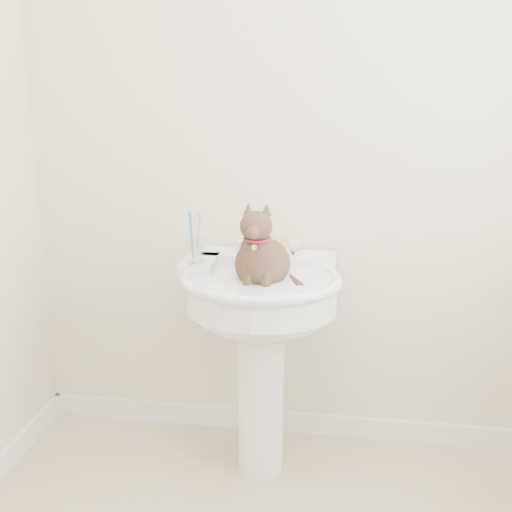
% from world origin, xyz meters
% --- Properties ---
extents(wall_back, '(2.20, 0.00, 2.50)m').
position_xyz_m(wall_back, '(0.00, 1.10, 1.25)').
color(wall_back, beige).
rests_on(wall_back, ground).
extents(baseboard_back, '(2.20, 0.02, 0.09)m').
position_xyz_m(baseboard_back, '(0.00, 1.09, 0.04)').
color(baseboard_back, white).
rests_on(baseboard_back, floor).
extents(pedestal_sink, '(0.60, 0.58, 0.82)m').
position_xyz_m(pedestal_sink, '(-0.12, 0.81, 0.64)').
color(pedestal_sink, white).
rests_on(pedestal_sink, floor).
extents(faucet, '(0.28, 0.12, 0.14)m').
position_xyz_m(faucet, '(-0.12, 0.96, 0.86)').
color(faucet, silver).
rests_on(faucet, pedestal_sink).
extents(soap_bar, '(0.10, 0.08, 0.03)m').
position_xyz_m(soap_bar, '(-0.10, 1.04, 0.84)').
color(soap_bar, '#FAA61B').
rests_on(soap_bar, pedestal_sink).
extents(toothbrush_cup, '(0.07, 0.07, 0.19)m').
position_xyz_m(toothbrush_cup, '(-0.37, 0.82, 0.87)').
color(toothbrush_cup, silver).
rests_on(toothbrush_cup, pedestal_sink).
extents(cat, '(0.22, 0.27, 0.40)m').
position_xyz_m(cat, '(-0.12, 0.78, 0.86)').
color(cat, brown).
rests_on(cat, pedestal_sink).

